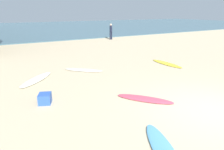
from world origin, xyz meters
TOP-DOWN VIEW (x-y plane):
  - ground_plane at (0.00, 0.00)m, footprint 120.00×120.00m
  - ocean_water at (0.00, 38.22)m, footprint 120.00×40.00m
  - surfboard_1 at (3.10, 5.28)m, footprint 0.62×2.39m
  - surfboard_2 at (-4.23, 6.10)m, footprint 2.08×2.18m
  - surfboard_3 at (-1.74, 6.45)m, footprint 1.91×1.86m
  - surfboard_5 at (-1.37, 1.83)m, footprint 1.66×1.92m
  - beachgoer_near at (5.88, 16.65)m, footprint 0.34×0.32m
  - beach_cooler at (-4.50, 3.34)m, footprint 0.55×0.58m

SIDE VIEW (x-z plane):
  - ground_plane at x=0.00m, z-range 0.00..0.00m
  - surfboard_1 at x=3.10m, z-range 0.00..0.06m
  - surfboard_5 at x=-1.37m, z-range 0.00..0.06m
  - surfboard_3 at x=-1.74m, z-range 0.00..0.07m
  - surfboard_2 at x=-4.23m, z-range 0.00..0.08m
  - ocean_water at x=0.00m, z-range 0.00..0.08m
  - beach_cooler at x=-4.50m, z-range 0.00..0.34m
  - beachgoer_near at x=5.88m, z-range 0.10..1.81m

